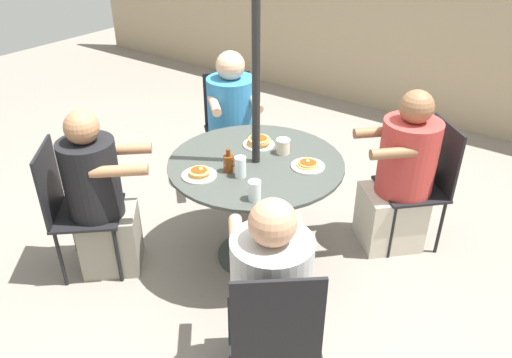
# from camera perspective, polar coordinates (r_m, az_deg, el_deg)

# --- Properties ---
(ground_plane) EXTENTS (12.00, 12.00, 0.00)m
(ground_plane) POSITION_cam_1_polar(r_m,az_deg,el_deg) (3.58, 0.00, -8.59)
(ground_plane) COLOR gray
(back_fence) EXTENTS (10.00, 0.06, 1.72)m
(back_fence) POSITION_cam_1_polar(r_m,az_deg,el_deg) (5.71, 18.81, 14.74)
(back_fence) COLOR tan
(back_fence) RESTS_ON ground
(patio_table) EXTENTS (1.12, 1.12, 0.75)m
(patio_table) POSITION_cam_1_polar(r_m,az_deg,el_deg) (3.25, 0.00, -0.71)
(patio_table) COLOR #383D38
(patio_table) RESTS_ON ground
(umbrella_pole) EXTENTS (0.05, 0.05, 2.28)m
(umbrella_pole) POSITION_cam_1_polar(r_m,az_deg,el_deg) (3.00, 0.00, 8.59)
(umbrella_pole) COLOR black
(umbrella_pole) RESTS_ON ground
(patio_chair_north) EXTENTS (0.59, 0.59, 0.91)m
(patio_chair_north) POSITION_cam_1_polar(r_m,az_deg,el_deg) (3.39, -20.30, -2.61)
(patio_chair_north) COLOR black
(patio_chair_north) RESTS_ON ground
(diner_north) EXTENTS (0.60, 0.59, 1.14)m
(diner_north) POSITION_cam_1_polar(r_m,az_deg,el_deg) (3.34, -17.39, -2.41)
(diner_north) COLOR gray
(diner_north) RESTS_ON ground
(patio_chair_east) EXTENTS (0.59, 0.59, 0.91)m
(patio_chair_east) POSITION_cam_1_polar(r_m,az_deg,el_deg) (2.37, 2.08, -16.88)
(patio_chair_east) COLOR black
(patio_chair_east) RESTS_ON ground
(diner_east) EXTENTS (0.61, 0.62, 1.12)m
(diner_east) POSITION_cam_1_polar(r_m,az_deg,el_deg) (2.50, 1.65, -14.11)
(diner_east) COLOR slate
(diner_east) RESTS_ON ground
(patio_chair_south) EXTENTS (0.59, 0.59, 0.91)m
(patio_chair_south) POSITION_cam_1_polar(r_m,az_deg,el_deg) (3.64, 18.69, 0.09)
(patio_chair_south) COLOR black
(patio_chair_south) RESTS_ON ground
(diner_south) EXTENTS (0.60, 0.60, 1.16)m
(diner_south) POSITION_cam_1_polar(r_m,az_deg,el_deg) (3.56, 16.17, -0.04)
(diner_south) COLOR beige
(diner_south) RESTS_ON ground
(patio_chair_west) EXTENTS (0.59, 0.59, 0.91)m
(patio_chair_west) POSITION_cam_1_polar(r_m,az_deg,el_deg) (4.31, -3.07, 6.61)
(patio_chair_west) COLOR black
(patio_chair_west) RESTS_ON ground
(diner_west) EXTENTS (0.62, 0.62, 1.17)m
(diner_west) POSITION_cam_1_polar(r_m,az_deg,el_deg) (4.15, -2.71, 5.75)
(diner_west) COLOR #3D3D42
(diner_west) RESTS_ON ground
(pancake_plate_a) EXTENTS (0.21, 0.21, 0.07)m
(pancake_plate_a) POSITION_cam_1_polar(r_m,az_deg,el_deg) (3.35, 0.29, 4.25)
(pancake_plate_a) COLOR silver
(pancake_plate_a) RESTS_ON patio_table
(pancake_plate_b) EXTENTS (0.21, 0.21, 0.04)m
(pancake_plate_b) POSITION_cam_1_polar(r_m,az_deg,el_deg) (3.11, 5.95, 1.61)
(pancake_plate_b) COLOR silver
(pancake_plate_b) RESTS_ON patio_table
(pancake_plate_c) EXTENTS (0.21, 0.21, 0.05)m
(pancake_plate_c) POSITION_cam_1_polar(r_m,az_deg,el_deg) (3.01, -6.50, 0.60)
(pancake_plate_c) COLOR silver
(pancake_plate_c) RESTS_ON patio_table
(syrup_bottle) EXTENTS (0.09, 0.06, 0.15)m
(syrup_bottle) POSITION_cam_1_polar(r_m,az_deg,el_deg) (3.03, -3.14, 1.85)
(syrup_bottle) COLOR #602D0F
(syrup_bottle) RESTS_ON patio_table
(coffee_cup) EXTENTS (0.09, 0.09, 0.10)m
(coffee_cup) POSITION_cam_1_polar(r_m,az_deg,el_deg) (3.25, 3.11, 3.76)
(coffee_cup) COLOR beige
(coffee_cup) RESTS_ON patio_table
(drinking_glass_a) EXTENTS (0.07, 0.07, 0.13)m
(drinking_glass_a) POSITION_cam_1_polar(r_m,az_deg,el_deg) (2.97, -1.79, 1.39)
(drinking_glass_a) COLOR silver
(drinking_glass_a) RESTS_ON patio_table
(drinking_glass_b) EXTENTS (0.07, 0.07, 0.12)m
(drinking_glass_b) POSITION_cam_1_polar(r_m,az_deg,el_deg) (2.75, -0.17, -1.32)
(drinking_glass_b) COLOR silver
(drinking_glass_b) RESTS_ON patio_table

